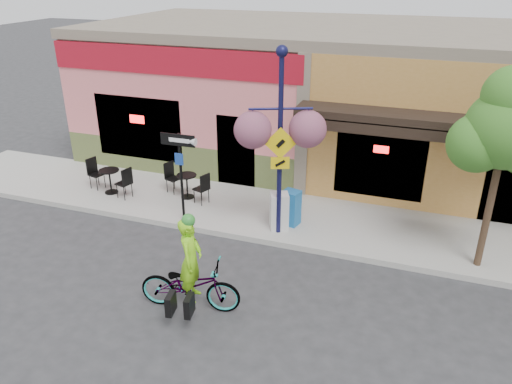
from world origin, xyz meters
The scene contains 13 objects.
ground centered at (0.00, 0.00, 0.00)m, with size 90.00×90.00×0.00m, color #2D2D30.
sidewalk centered at (0.00, 2.00, 0.07)m, with size 24.00×3.00×0.15m, color #9E9B93.
curb centered at (0.00, 0.55, 0.07)m, with size 24.00×0.12×0.15m, color #A8A59E.
building centered at (0.00, 7.50, 2.25)m, with size 18.20×8.20×4.50m, color #DF6E73, non-canonical shape.
bicycle centered at (-1.72, -2.32, 0.53)m, with size 0.71×2.03×1.07m, color maroon.
cyclist_rider centered at (-1.67, -2.32, 0.88)m, with size 0.64×0.42×1.76m, color #88E217.
lamp_post centered at (-0.92, 0.99, 2.45)m, with size 1.47×0.59×4.60m, color #13143E, non-canonical shape.
one_way_sign centered at (-3.43, 0.74, 1.35)m, with size 0.92×0.20×2.40m, color black, non-canonical shape.
cafe_set_left centered at (-6.27, 1.60, 0.62)m, with size 1.57×0.79×0.94m, color black, non-canonical shape.
cafe_set_right centered at (-3.99, 2.06, 0.61)m, with size 1.53×0.77×0.92m, color black, non-canonical shape.
newspaper_box_blue centered at (-0.74, 1.50, 0.62)m, with size 0.42×0.37×0.93m, color #1C66AA, non-canonical shape.
newspaper_box_grey centered at (-0.96, 1.18, 0.63)m, with size 0.45×0.41×0.96m, color silver, non-canonical shape.
street_tree centered at (3.76, 1.05, 2.40)m, with size 1.75×1.75×4.49m, color #3D7A26, non-canonical shape.
Camera 1 is at (2.24, -9.61, 6.32)m, focal length 35.00 mm.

